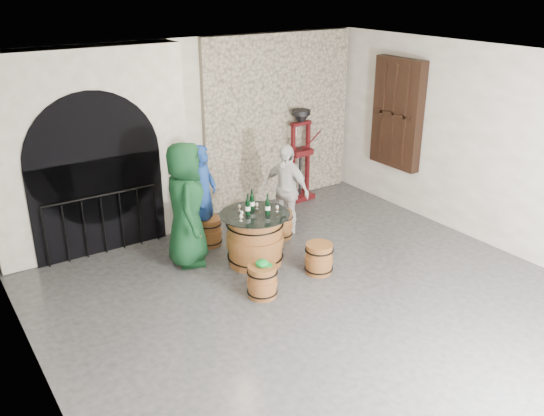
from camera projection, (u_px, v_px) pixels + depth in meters
ground at (333, 313)px, 7.62m from camera, size 8.00×8.00×0.00m
wall_back at (192, 132)px, 10.10m from camera, size 8.00×0.00×8.00m
wall_left at (40, 279)px, 5.22m from camera, size 0.00×8.00×8.00m
wall_right at (515, 155)px, 8.81m from camera, size 0.00×8.00×8.00m
ceiling at (344, 68)px, 6.41m from camera, size 8.00×8.00×0.00m
stone_facing_panel at (279, 119)px, 10.98m from camera, size 3.20×0.12×3.18m
arched_opening at (89, 154)px, 8.93m from camera, size 3.10×0.60×3.19m
shuttered_window at (397, 114)px, 10.52m from camera, size 0.23×1.10×2.00m
barrel_table at (255, 239)px, 8.81m from camera, size 1.07×1.07×0.82m
barrel_stool_left at (190, 248)px, 8.90m from camera, size 0.43×0.43×0.47m
barrel_stool_far at (209, 232)px, 9.48m from camera, size 0.43×0.43×0.47m
barrel_stool_right at (280, 225)px, 9.74m from camera, size 0.43×0.43×0.47m
barrel_stool_near_right at (319, 258)px, 8.58m from camera, size 0.43×0.43×0.47m
barrel_stool_near_left at (262, 281)px, 7.95m from camera, size 0.43×0.43×0.47m
green_cap at (262, 263)px, 7.84m from camera, size 0.23×0.18×0.10m
person_green at (186, 204)px, 8.62m from camera, size 0.92×1.10×1.93m
person_blue at (204, 195)px, 9.30m from camera, size 0.73×0.71×1.70m
person_white at (286, 189)px, 9.73m from camera, size 0.65×1.00×1.57m
wine_bottle_left at (248, 206)px, 8.58m from camera, size 0.08×0.08×0.32m
wine_bottle_center at (268, 206)px, 8.59m from camera, size 0.08×0.08×0.32m
wine_bottle_right at (252, 202)px, 8.76m from camera, size 0.08×0.08×0.32m
tasting_glass_a at (241, 218)px, 8.38m from camera, size 0.05×0.05×0.10m
tasting_glass_b at (267, 208)px, 8.73m from camera, size 0.05×0.05×0.10m
tasting_glass_c at (239, 208)px, 8.74m from camera, size 0.05×0.05×0.10m
tasting_glass_d at (257, 206)px, 8.81m from camera, size 0.05×0.05×0.10m
tasting_glass_e at (277, 209)px, 8.71m from camera, size 0.05×0.05×0.10m
tasting_glass_f at (242, 214)px, 8.50m from camera, size 0.05×0.05×0.10m
side_barrel at (196, 216)px, 9.93m from camera, size 0.45×0.45×0.60m
corking_press at (301, 148)px, 11.14m from camera, size 0.75×0.43×1.79m
control_box at (291, 131)px, 11.14m from camera, size 0.18×0.10×0.22m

